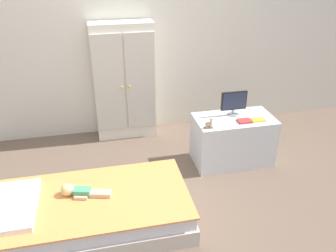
{
  "coord_description": "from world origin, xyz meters",
  "views": [
    {
      "loc": [
        -0.3,
        -2.23,
        2.0
      ],
      "look_at": [
        0.29,
        0.43,
        0.57
      ],
      "focal_mm": 36.85,
      "sensor_mm": 36.0,
      "label": 1
    }
  ],
  "objects_px": {
    "book_yellow": "(258,120)",
    "wardrobe": "(124,82)",
    "doll": "(77,191)",
    "tv_stand": "(233,140)",
    "bed": "(93,212)",
    "book_red": "(244,121)",
    "tv_monitor": "(234,102)",
    "rocking_horse_toy": "(209,124)"
  },
  "relations": [
    {
      "from": "bed",
      "to": "rocking_horse_toy",
      "type": "relative_size",
      "value": 14.89
    },
    {
      "from": "rocking_horse_toy",
      "to": "book_red",
      "type": "bearing_deg",
      "value": 7.39
    },
    {
      "from": "doll",
      "to": "book_yellow",
      "type": "height_order",
      "value": "book_yellow"
    },
    {
      "from": "wardrobe",
      "to": "tv_monitor",
      "type": "distance_m",
      "value": 1.24
    },
    {
      "from": "wardrobe",
      "to": "book_red",
      "type": "xyz_separation_m",
      "value": [
        1.05,
        -0.9,
        -0.15
      ]
    },
    {
      "from": "wardrobe",
      "to": "book_red",
      "type": "height_order",
      "value": "wardrobe"
    },
    {
      "from": "tv_stand",
      "to": "rocking_horse_toy",
      "type": "bearing_deg",
      "value": -155.28
    },
    {
      "from": "doll",
      "to": "book_red",
      "type": "distance_m",
      "value": 1.68
    },
    {
      "from": "wardrobe",
      "to": "tv_stand",
      "type": "bearing_deg",
      "value": -39.05
    },
    {
      "from": "book_red",
      "to": "book_yellow",
      "type": "distance_m",
      "value": 0.14
    },
    {
      "from": "book_red",
      "to": "bed",
      "type": "bearing_deg",
      "value": -159.5
    },
    {
      "from": "bed",
      "to": "book_red",
      "type": "relative_size",
      "value": 11.93
    },
    {
      "from": "doll",
      "to": "tv_monitor",
      "type": "relative_size",
      "value": 1.49
    },
    {
      "from": "doll",
      "to": "book_yellow",
      "type": "relative_size",
      "value": 2.94
    },
    {
      "from": "doll",
      "to": "book_red",
      "type": "relative_size",
      "value": 3.06
    },
    {
      "from": "tv_monitor",
      "to": "book_yellow",
      "type": "xyz_separation_m",
      "value": [
        0.19,
        -0.17,
        -0.13
      ]
    },
    {
      "from": "wardrobe",
      "to": "rocking_horse_toy",
      "type": "height_order",
      "value": "wardrobe"
    },
    {
      "from": "wardrobe",
      "to": "tv_stand",
      "type": "height_order",
      "value": "wardrobe"
    },
    {
      "from": "doll",
      "to": "tv_stand",
      "type": "relative_size",
      "value": 0.5
    },
    {
      "from": "bed",
      "to": "wardrobe",
      "type": "height_order",
      "value": "wardrobe"
    },
    {
      "from": "wardrobe",
      "to": "book_yellow",
      "type": "xyz_separation_m",
      "value": [
        1.19,
        -0.9,
        -0.15
      ]
    },
    {
      "from": "bed",
      "to": "tv_monitor",
      "type": "bearing_deg",
      "value": 26.84
    },
    {
      "from": "wardrobe",
      "to": "bed",
      "type": "bearing_deg",
      "value": -106.43
    },
    {
      "from": "bed",
      "to": "wardrobe",
      "type": "distance_m",
      "value": 1.61
    },
    {
      "from": "wardrobe",
      "to": "tv_monitor",
      "type": "bearing_deg",
      "value": -36.21
    },
    {
      "from": "wardrobe",
      "to": "tv_monitor",
      "type": "height_order",
      "value": "wardrobe"
    },
    {
      "from": "bed",
      "to": "doll",
      "type": "distance_m",
      "value": 0.22
    },
    {
      "from": "doll",
      "to": "tv_monitor",
      "type": "xyz_separation_m",
      "value": [
        1.54,
        0.66,
        0.33
      ]
    },
    {
      "from": "tv_monitor",
      "to": "doll",
      "type": "bearing_deg",
      "value": -156.78
    },
    {
      "from": "book_yellow",
      "to": "wardrobe",
      "type": "bearing_deg",
      "value": 142.85
    },
    {
      "from": "tv_stand",
      "to": "book_red",
      "type": "distance_m",
      "value": 0.28
    },
    {
      "from": "tv_monitor",
      "to": "book_red",
      "type": "bearing_deg",
      "value": -73.21
    },
    {
      "from": "book_yellow",
      "to": "book_red",
      "type": "bearing_deg",
      "value": 180.0
    },
    {
      "from": "bed",
      "to": "rocking_horse_toy",
      "type": "distance_m",
      "value": 1.28
    },
    {
      "from": "wardrobe",
      "to": "tv_monitor",
      "type": "relative_size",
      "value": 5.03
    },
    {
      "from": "bed",
      "to": "tv_monitor",
      "type": "relative_size",
      "value": 5.82
    },
    {
      "from": "bed",
      "to": "wardrobe",
      "type": "xyz_separation_m",
      "value": [
        0.43,
        1.46,
        0.52
      ]
    },
    {
      "from": "tv_stand",
      "to": "rocking_horse_toy",
      "type": "relative_size",
      "value": 7.69
    },
    {
      "from": "wardrobe",
      "to": "rocking_horse_toy",
      "type": "bearing_deg",
      "value": -54.52
    },
    {
      "from": "doll",
      "to": "wardrobe",
      "type": "distance_m",
      "value": 1.53
    },
    {
      "from": "doll",
      "to": "tv_stand",
      "type": "height_order",
      "value": "tv_stand"
    },
    {
      "from": "doll",
      "to": "book_yellow",
      "type": "distance_m",
      "value": 1.81
    }
  ]
}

